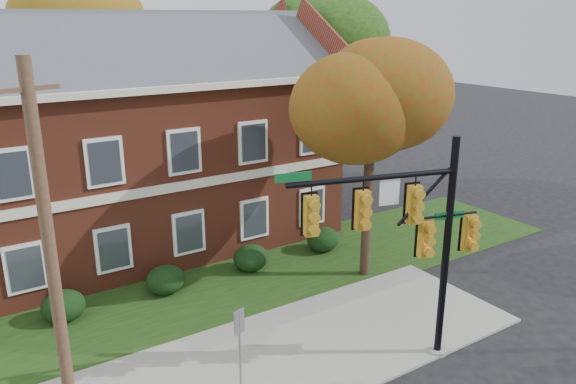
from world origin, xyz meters
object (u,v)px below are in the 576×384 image
hedge_right (251,258)px  utility_pole (50,253)px  hedge_far_right (323,239)px  hedge_left (63,306)px  sign_post (240,337)px  tree_right_rear (323,45)px  hedge_center (166,280)px  traffic_signal (410,230)px  tree_near_right (379,102)px  tree_far_rear (85,30)px  apartment_building (111,133)px

hedge_right → utility_pole: size_ratio=0.16×
hedge_right → hedge_far_right: bearing=0.0°
hedge_left → sign_post: 7.15m
tree_right_rear → hedge_center: bearing=-151.6°
hedge_left → hedge_right: (7.00, 0.00, 0.00)m
hedge_far_right → sign_post: bearing=-139.3°
traffic_signal → utility_pole: 8.99m
tree_near_right → utility_pole: utility_pole is taller
tree_far_rear → utility_pole: bearing=-107.6°
hedge_far_right → traffic_signal: traffic_signal is taller
tree_far_rear → traffic_signal: 21.49m
hedge_right → hedge_far_right: (3.50, 0.00, 0.00)m
hedge_left → utility_pole: (-0.91, -5.04, 3.94)m
apartment_building → tree_near_right: size_ratio=2.19×
hedge_center → traffic_signal: 9.42m
hedge_far_right → tree_near_right: tree_near_right is taller
hedge_center → tree_right_rear: (11.31, 6.11, 7.60)m
traffic_signal → apartment_building: bearing=123.4°
apartment_building → hedge_left: 7.73m
hedge_far_right → utility_pole: bearing=-156.1°
tree_right_rear → traffic_signal: tree_right_rear is taller
hedge_center → hedge_far_right: same height
tree_right_rear → utility_pole: size_ratio=1.21×
hedge_right → utility_pole: 10.17m
apartment_building → traffic_signal: bearing=-72.1°
hedge_far_right → tree_right_rear: (4.31, 6.11, 7.60)m
hedge_far_right → sign_post: size_ratio=0.58×
tree_right_rear → sign_post: bearing=-133.2°
hedge_far_right → tree_far_rear: 16.51m
apartment_building → utility_pole: size_ratio=2.14×
hedge_left → tree_near_right: size_ratio=0.16×
tree_near_right → apartment_building: bearing=131.8°
hedge_center → tree_far_rear: tree_far_rear is taller
utility_pole → hedge_right: bearing=14.6°
hedge_far_right → utility_pole: utility_pole is taller
apartment_building → hedge_right: apartment_building is taller
tree_near_right → hedge_far_right: bearing=94.5°
hedge_center → tree_far_rear: 15.57m
apartment_building → tree_right_rear: tree_right_rear is taller
apartment_building → sign_post: 12.07m
apartment_building → tree_near_right: bearing=-48.2°
hedge_far_right → tree_right_rear: bearing=54.8°
hedge_right → traffic_signal: 8.47m
apartment_building → hedge_right: (3.50, -5.25, -4.46)m
hedge_left → hedge_center: bearing=0.0°
traffic_signal → sign_post: bearing=179.2°
tree_near_right → traffic_signal: tree_near_right is taller
hedge_right → utility_pole: (-7.91, -5.04, 3.94)m
apartment_building → tree_far_rear: tree_far_rear is taller
hedge_center → sign_post: bearing=-93.4°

